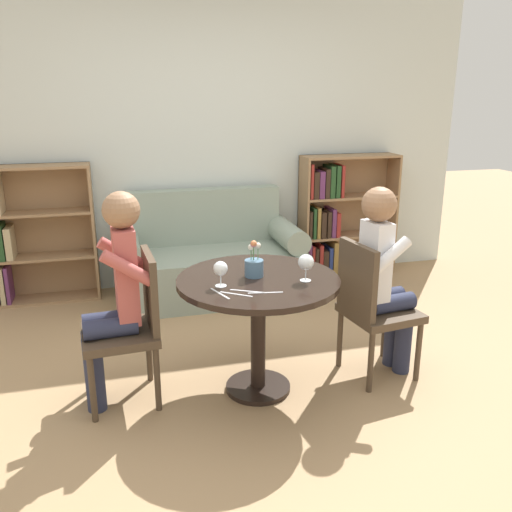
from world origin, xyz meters
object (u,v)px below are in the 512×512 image
object	(u,v)px
couch	(209,261)
bookshelf_right	(335,218)
wine_glass_right	(306,263)
chair_left	(132,322)
person_right	(384,276)
person_left	(114,295)
flower_vase	(254,265)
chair_right	(371,304)
bookshelf_left	(23,236)
wine_glass_left	(221,269)

from	to	relation	value
couch	bookshelf_right	distance (m)	1.36
couch	wine_glass_right	world-z (taller)	couch
bookshelf_right	chair_left	distance (m)	2.76
bookshelf_right	person_right	distance (m)	2.01
wine_glass_right	person_left	bearing A→B (deg)	169.16
flower_vase	person_left	bearing A→B (deg)	176.40
wine_glass_right	chair_left	bearing A→B (deg)	167.70
bookshelf_right	wine_glass_right	xyz separation A→B (m)	(-1.06, -2.08, 0.26)
bookshelf_right	chair_right	distance (m)	2.05
flower_vase	chair_left	bearing A→B (deg)	175.23
bookshelf_right	person_right	xyz separation A→B (m)	(-0.49, -1.95, 0.09)
person_left	wine_glass_right	xyz separation A→B (m)	(1.07, -0.21, 0.16)
person_right	flower_vase	size ratio (longest dim) A/B	5.64
bookshelf_left	wine_glass_right	size ratio (longest dim) A/B	7.49
chair_right	person_left	size ratio (longest dim) A/B	0.71
chair_left	bookshelf_left	bearing A→B (deg)	-159.89
bookshelf_left	chair_left	xyz separation A→B (m)	(0.82, -1.87, -0.09)
wine_glass_right	flower_vase	world-z (taller)	flower_vase
chair_right	wine_glass_left	size ratio (longest dim) A/B	6.18
wine_glass_left	wine_glass_right	xyz separation A→B (m)	(0.49, -0.04, 0.01)
wine_glass_right	bookshelf_left	bearing A→B (deg)	130.96
bookshelf_right	chair_right	bearing A→B (deg)	-106.25
bookshelf_right	chair_right	xyz separation A→B (m)	(-0.57, -1.97, -0.08)
flower_vase	bookshelf_right	bearing A→B (deg)	55.44
bookshelf_right	wine_glass_right	bearing A→B (deg)	-117.00
chair_right	person_right	distance (m)	0.19
bookshelf_left	chair_left	world-z (taller)	bookshelf_left
person_right	flower_vase	world-z (taller)	person_right
wine_glass_left	chair_left	bearing A→B (deg)	160.26
wine_glass_left	bookshelf_right	bearing A→B (deg)	52.83
couch	chair_left	world-z (taller)	couch
bookshelf_left	wine_glass_right	distance (m)	2.77
bookshelf_right	person_right	world-z (taller)	person_right
person_left	wine_glass_right	distance (m)	1.10
person_left	wine_glass_left	xyz separation A→B (m)	(0.58, -0.17, 0.16)
couch	chair_right	xyz separation A→B (m)	(0.73, -1.71, 0.18)
bookshelf_left	person_right	size ratio (longest dim) A/B	0.96
bookshelf_left	person_right	bearing A→B (deg)	-39.47
couch	chair_left	bearing A→B (deg)	-114.69
bookshelf_right	person_left	distance (m)	2.84
bookshelf_right	wine_glass_left	bearing A→B (deg)	-127.17
chair_left	wine_glass_left	distance (m)	0.63
person_right	flower_vase	distance (m)	0.85
person_right	wine_glass_right	world-z (taller)	person_right
couch	person_right	size ratio (longest dim) A/B	1.33
bookshelf_left	chair_right	size ratio (longest dim) A/B	1.32
couch	wine_glass_left	world-z (taller)	couch
person_left	flower_vase	size ratio (longest dim) A/B	5.76
bookshelf_left	person_left	size ratio (longest dim) A/B	0.94
person_left	chair_left	bearing A→B (deg)	92.51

